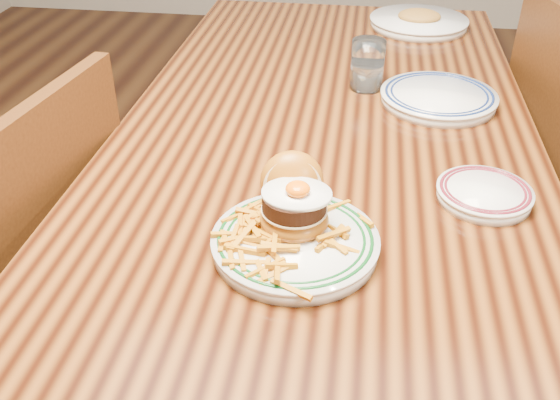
# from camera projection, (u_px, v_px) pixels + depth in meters

# --- Properties ---
(floor) EXTENTS (6.00, 6.00, 0.00)m
(floor) POSITION_uv_depth(u_px,v_px,m) (317.00, 359.00, 1.74)
(floor) COLOR black
(floor) RESTS_ON ground
(table) EXTENTS (0.85, 1.60, 0.75)m
(table) POSITION_uv_depth(u_px,v_px,m) (327.00, 151.00, 1.37)
(table) COLOR black
(table) RESTS_ON floor
(chair_left) EXTENTS (0.47, 0.47, 0.90)m
(chair_left) POSITION_uv_depth(u_px,v_px,m) (32.00, 276.00, 1.29)
(chair_left) COLOR #43240E
(chair_left) RESTS_ON floor
(main_plate) EXTENTS (0.25, 0.27, 0.12)m
(main_plate) POSITION_uv_depth(u_px,v_px,m) (295.00, 227.00, 0.93)
(main_plate) COLOR silver
(main_plate) RESTS_ON table
(side_plate) EXTENTS (0.16, 0.16, 0.02)m
(side_plate) POSITION_uv_depth(u_px,v_px,m) (484.00, 193.00, 1.04)
(side_plate) COLOR silver
(side_plate) RESTS_ON table
(rear_plate) EXTENTS (0.25, 0.25, 0.03)m
(rear_plate) POSITION_uv_depth(u_px,v_px,m) (439.00, 97.00, 1.36)
(rear_plate) COLOR silver
(rear_plate) RESTS_ON table
(water_glass) EXTENTS (0.08, 0.08, 0.11)m
(water_glass) POSITION_uv_depth(u_px,v_px,m) (367.00, 68.00, 1.41)
(water_glass) COLOR white
(water_glass) RESTS_ON table
(far_plate) EXTENTS (0.28, 0.28, 0.05)m
(far_plate) POSITION_uv_depth(u_px,v_px,m) (419.00, 21.00, 1.79)
(far_plate) COLOR silver
(far_plate) RESTS_ON table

